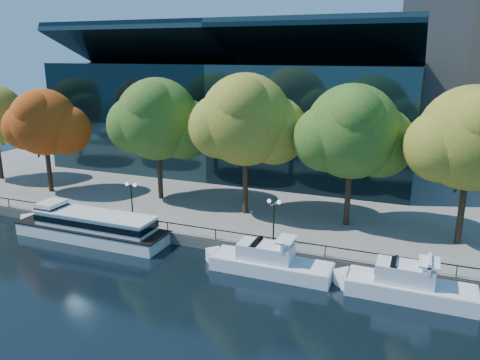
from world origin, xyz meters
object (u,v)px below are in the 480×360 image
at_px(tour_boat, 88,225).
at_px(tree_2, 159,121).
at_px(tree_3, 247,122).
at_px(tree_5, 473,141).
at_px(lamp_2, 274,211).
at_px(cruiser_near, 266,261).
at_px(lamp_1, 131,193).
at_px(tree_1, 45,124).
at_px(tree_4, 354,134).
at_px(cruiser_far, 404,284).

height_order(tour_boat, tree_2, tree_2).
height_order(tree_3, tree_5, tree_3).
bearing_deg(lamp_2, cruiser_near, -80.77).
bearing_deg(tour_boat, tree_3, 38.06).
height_order(cruiser_near, lamp_2, lamp_2).
distance_m(lamp_1, lamp_2, 14.81).
bearing_deg(tree_5, tree_1, -179.09).
bearing_deg(tree_2, cruiser_near, -34.70).
bearing_deg(tree_5, cruiser_near, -146.62).
bearing_deg(tree_4, tour_boat, -155.96).
relative_size(tour_boat, lamp_1, 4.23).
xyz_separation_m(tour_boat, cruiser_far, (29.04, -0.57, -0.31)).
relative_size(cruiser_far, tree_3, 0.70).
xyz_separation_m(tree_1, tree_2, (14.05, 2.47, 0.72)).
relative_size(cruiser_near, lamp_2, 2.73).
distance_m(tour_boat, lamp_1, 5.13).
xyz_separation_m(cruiser_far, lamp_1, (-26.15, 3.92, 2.92)).
bearing_deg(lamp_1, tour_boat, -130.82).
distance_m(tree_1, lamp_2, 31.02).
bearing_deg(tree_5, lamp_2, -158.88).
distance_m(cruiser_near, tree_3, 15.30).
xyz_separation_m(tree_3, lamp_1, (-9.76, -6.56, -6.72)).
bearing_deg(tree_3, tree_4, 2.36).
distance_m(tour_boat, cruiser_far, 29.05).
relative_size(tree_1, tree_5, 0.89).
bearing_deg(tree_4, cruiser_near, -114.20).
bearing_deg(cruiser_far, tree_1, 167.51).
relative_size(tree_2, lamp_1, 3.44).
relative_size(tour_boat, tree_4, 1.24).
bearing_deg(lamp_1, tree_2, 99.16).
relative_size(tree_3, lamp_2, 3.62).
distance_m(cruiser_near, cruiser_far, 10.72).
distance_m(cruiser_far, lamp_1, 26.60).
height_order(cruiser_far, tree_2, tree_2).
bearing_deg(lamp_2, tree_4, 51.92).
bearing_deg(tree_1, tree_3, 2.97).
xyz_separation_m(tree_3, tree_4, (10.53, 0.43, -0.62)).
relative_size(cruiser_near, lamp_1, 2.73).
bearing_deg(cruiser_far, lamp_1, 171.48).
bearing_deg(tour_boat, tree_1, 145.25).
bearing_deg(tree_1, cruiser_near, -16.45).
relative_size(tree_3, tree_4, 1.06).
xyz_separation_m(tree_3, lamp_2, (5.05, -6.56, -6.72)).
bearing_deg(tree_4, tree_5, -5.75).
bearing_deg(cruiser_far, tree_4, 118.24).
height_order(cruiser_near, tree_2, tree_2).
height_order(tour_boat, cruiser_far, cruiser_far).
relative_size(tour_boat, tree_5, 1.22).
height_order(cruiser_far, lamp_2, lamp_2).
bearing_deg(lamp_1, lamp_2, 0.00).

